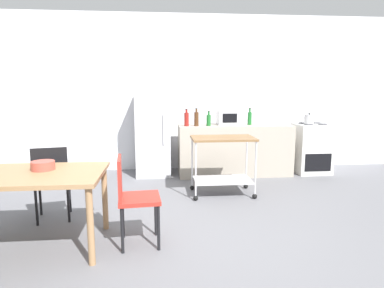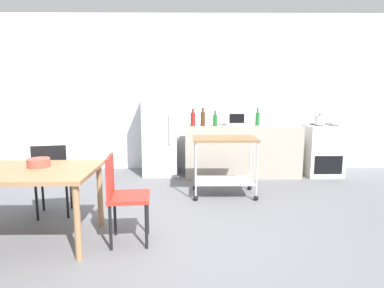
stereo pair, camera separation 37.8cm
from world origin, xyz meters
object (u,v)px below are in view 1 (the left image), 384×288
object	(u,v)px
chair_black	(52,178)
bottle_soda	(209,120)
fruit_bowl	(43,166)
stove_oven	(311,148)
microwave	(230,117)
bottle_soy_sauce	(250,118)
chair_red	(132,194)
kitchen_cart	(223,156)
bottle_vinegar	(187,119)
kettle	(309,119)
dining_table	(23,181)
bottle_wine	(196,119)
refrigerator	(153,132)

from	to	relation	value
chair_black	bottle_soda	size ratio (longest dim) A/B	3.47
bottle_soda	fruit_bowl	xyz separation A→B (m)	(-1.99, -2.42, -0.21)
stove_oven	microwave	world-z (taller)	microwave
microwave	bottle_soy_sauce	xyz separation A→B (m)	(0.33, -0.10, -0.01)
chair_red	kitchen_cart	distance (m)	1.91
chair_red	stove_oven	size ratio (longest dim) A/B	0.97
bottle_vinegar	bottle_soda	xyz separation A→B (m)	(0.39, 0.01, -0.02)
fruit_bowl	kettle	world-z (taller)	kettle
kettle	bottle_soy_sauce	bearing A→B (deg)	175.79
dining_table	chair_red	size ratio (longest dim) A/B	1.69
stove_oven	bottle_wine	distance (m)	2.23
microwave	kettle	world-z (taller)	microwave
stove_oven	kettle	bearing A→B (deg)	-140.33
chair_black	kettle	size ratio (longest dim) A/B	3.71
dining_table	bottle_soda	size ratio (longest dim) A/B	5.85
stove_oven	bottle_soy_sauce	xyz separation A→B (m)	(-1.18, -0.02, 0.57)
stove_oven	bottle_wine	size ratio (longest dim) A/B	3.00
bottle_wine	bottle_soda	xyz separation A→B (m)	(0.21, 0.00, -0.02)
bottle_vinegar	kettle	size ratio (longest dim) A/B	1.23
microwave	bottle_soda	bearing A→B (deg)	-156.26
dining_table	kettle	distance (m)	4.72
kitchen_cart	microwave	world-z (taller)	microwave
kettle	stove_oven	bearing A→B (deg)	39.67
kitchen_cart	stove_oven	bearing A→B (deg)	31.77
dining_table	bottle_soda	world-z (taller)	bottle_soda
chair_red	kettle	distance (m)	3.93
kitchen_cart	bottle_vinegar	bearing A→B (deg)	112.85
chair_red	refrigerator	bearing A→B (deg)	-8.38
kitchen_cart	bottle_soy_sauce	size ratio (longest dim) A/B	3.03
refrigerator	bottle_soda	xyz separation A→B (m)	(0.97, -0.19, 0.23)
chair_black	refrigerator	bearing A→B (deg)	-131.12
chair_black	bottle_vinegar	distance (m)	2.57
bottle_vinegar	bottle_soy_sauce	bearing A→B (deg)	4.75
bottle_soy_sauce	fruit_bowl	distance (m)	3.72
chair_black	bottle_soy_sauce	distance (m)	3.48
dining_table	stove_oven	xyz separation A→B (m)	(4.08, 2.65, -0.22)
dining_table	bottle_soda	xyz separation A→B (m)	(2.15, 2.54, 0.33)
chair_red	chair_black	distance (m)	1.21
refrigerator	fruit_bowl	distance (m)	2.80
fruit_bowl	bottle_vinegar	bearing A→B (deg)	56.39
bottle_soy_sauce	kettle	world-z (taller)	bottle_soy_sauce
chair_red	bottle_wine	bearing A→B (deg)	-24.67
chair_red	stove_oven	bearing A→B (deg)	-54.01
bottle_soy_sauce	kettle	size ratio (longest dim) A/B	1.25
kitchen_cart	fruit_bowl	distance (m)	2.47
chair_black	bottle_vinegar	world-z (taller)	bottle_vinegar
bottle_soy_sauce	kettle	bearing A→B (deg)	-4.21
stove_oven	fruit_bowl	world-z (taller)	stove_oven
bottle_wine	bottle_soda	size ratio (longest dim) A/B	1.19
refrigerator	kitchen_cart	size ratio (longest dim) A/B	1.70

